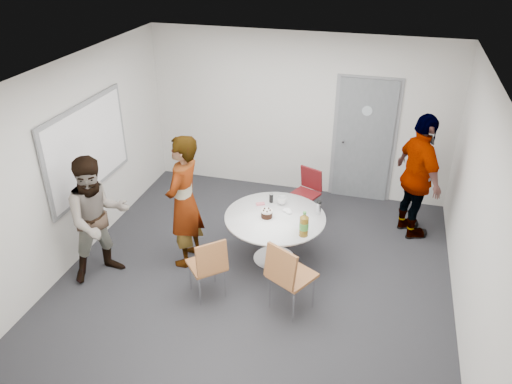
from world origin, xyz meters
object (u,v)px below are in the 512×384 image
(chair_near_left, at_px, (209,263))
(person_left, at_px, (98,219))
(table, at_px, (277,223))
(chair_near_right, at_px, (287,272))
(whiteboard, at_px, (88,148))
(person_right, at_px, (418,177))
(chair_far, at_px, (307,189))
(person_main, at_px, (184,202))
(door, at_px, (364,141))

(chair_near_left, xyz_separation_m, person_left, (-1.51, 0.09, 0.33))
(table, relative_size, chair_near_right, 1.40)
(whiteboard, distance_m, chair_near_left, 2.38)
(person_left, height_order, person_right, person_right)
(whiteboard, height_order, chair_near_left, whiteboard)
(chair_near_right, height_order, person_left, person_left)
(chair_far, relative_size, person_left, 0.48)
(table, height_order, person_left, person_left)
(person_main, bearing_deg, table, 107.36)
(door, xyz_separation_m, chair_far, (-0.74, -0.88, -0.53))
(chair_near_left, xyz_separation_m, person_main, (-0.57, 0.67, 0.40))
(table, bearing_deg, door, 66.78)
(whiteboard, height_order, chair_far, whiteboard)
(chair_far, relative_size, person_main, 0.44)
(chair_near_left, height_order, chair_far, chair_near_left)
(chair_near_right, xyz_separation_m, person_right, (1.42, 2.18, 0.36))
(chair_near_right, bearing_deg, table, 138.74)
(chair_near_right, distance_m, chair_far, 2.26)
(whiteboard, relative_size, person_left, 1.12)
(whiteboard, height_order, person_main, whiteboard)
(table, bearing_deg, chair_near_right, -70.23)
(chair_far, relative_size, person_right, 0.43)
(chair_far, bearing_deg, chair_near_left, 93.74)
(chair_near_left, bearing_deg, person_main, 88.27)
(table, relative_size, person_right, 0.71)
(person_right, bearing_deg, person_main, 89.69)
(table, relative_size, chair_near_left, 1.56)
(door, xyz_separation_m, person_right, (0.85, -0.96, -0.08))
(door, relative_size, person_right, 1.12)
(chair_near_right, height_order, person_right, person_right)
(door, distance_m, chair_far, 1.27)
(whiteboard, xyz_separation_m, person_left, (0.51, -0.76, -0.60))
(chair_near_left, height_order, chair_near_right, chair_near_right)
(person_main, bearing_deg, person_right, 119.80)
(door, height_order, chair_far, door)
(person_main, xyz_separation_m, person_right, (2.96, 1.51, 0.02))
(chair_far, bearing_deg, table, 105.11)
(chair_near_right, height_order, chair_far, chair_near_right)
(person_left, distance_m, person_right, 4.42)
(table, relative_size, person_left, 0.79)
(table, height_order, chair_near_right, table)
(whiteboard, bearing_deg, chair_far, 26.40)
(door, bearing_deg, person_right, -48.32)
(table, xyz_separation_m, person_right, (1.78, 1.20, 0.33))
(whiteboard, bearing_deg, person_right, 16.74)
(table, distance_m, chair_far, 1.29)
(table, bearing_deg, person_left, -157.46)
(person_main, bearing_deg, door, 142.19)
(person_main, distance_m, person_left, 1.10)
(person_main, relative_size, person_left, 1.09)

